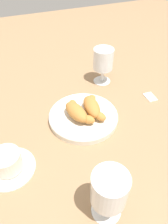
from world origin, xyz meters
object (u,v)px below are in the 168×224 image
object	(u,v)px
coffee_cup_near	(7,163)
pastry_plate	(84,116)
juice_glass_right	(103,61)
sugar_packet	(150,97)
juice_glass_left	(109,191)
croissant_small	(93,107)
croissant_large	(77,112)

from	to	relation	value
coffee_cup_near	pastry_plate	bearing A→B (deg)	112.43
pastry_plate	juice_glass_right	bearing A→B (deg)	140.08
pastry_plate	coffee_cup_near	size ratio (longest dim) A/B	1.67
pastry_plate	juice_glass_right	size ratio (longest dim) A/B	1.62
juice_glass_right	sugar_packet	size ratio (longest dim) A/B	2.80
pastry_plate	juice_glass_left	world-z (taller)	juice_glass_left
croissant_small	coffee_cup_near	bearing A→B (deg)	-69.38
pastry_plate	croissant_large	xyz separation A→B (m)	(0.00, -0.02, 0.03)
coffee_cup_near	juice_glass_right	size ratio (longest dim) A/B	0.97
croissant_large	coffee_cup_near	world-z (taller)	croissant_large
coffee_cup_near	sugar_packet	world-z (taller)	coffee_cup_near
croissant_large	coffee_cup_near	size ratio (longest dim) A/B	0.98
juice_glass_left	sugar_packet	size ratio (longest dim) A/B	2.80
croissant_small	juice_glass_left	distance (m)	0.32
croissant_small	juice_glass_left	xyz separation A→B (m)	(0.30, -0.09, 0.05)
croissant_small	juice_glass_left	size ratio (longest dim) A/B	0.98
pastry_plate	coffee_cup_near	distance (m)	0.28
croissant_small	juice_glass_right	bearing A→B (deg)	146.11
juice_glass_right	juice_glass_left	bearing A→B (deg)	-23.97
pastry_plate	croissant_small	size ratio (longest dim) A/B	1.66
pastry_plate	coffee_cup_near	world-z (taller)	coffee_cup_near
pastry_plate	sugar_packet	distance (m)	0.27
coffee_cup_near	sugar_packet	distance (m)	0.54
coffee_cup_near	juice_glass_left	world-z (taller)	juice_glass_left
coffee_cup_near	juice_glass_left	bearing A→B (deg)	44.83
croissant_large	juice_glass_right	world-z (taller)	juice_glass_right
pastry_plate	juice_glass_right	xyz separation A→B (m)	(-0.18, 0.15, 0.08)
juice_glass_right	sugar_packet	xyz separation A→B (m)	(0.16, 0.12, -0.09)
pastry_plate	juice_glass_left	size ratio (longest dim) A/B	1.62
juice_glass_left	juice_glass_right	distance (m)	0.52
croissant_large	croissant_small	world-z (taller)	same
coffee_cup_near	juice_glass_left	distance (m)	0.28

